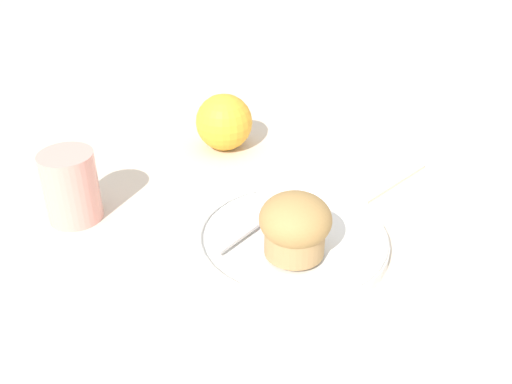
{
  "coord_description": "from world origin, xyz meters",
  "views": [
    {
      "loc": [
        -0.41,
        -0.34,
        0.39
      ],
      "look_at": [
        -0.02,
        0.05,
        0.06
      ],
      "focal_mm": 40.0,
      "sensor_mm": 36.0,
      "label": 1
    }
  ],
  "objects_px": {
    "muffin": "(295,225)",
    "butter_knife": "(261,218)",
    "juice_glass": "(71,187)",
    "orange_fruit": "(224,122)"
  },
  "relations": [
    {
      "from": "orange_fruit",
      "to": "juice_glass",
      "type": "height_order",
      "value": "juice_glass"
    },
    {
      "from": "orange_fruit",
      "to": "juice_glass",
      "type": "distance_m",
      "value": 0.25
    },
    {
      "from": "muffin",
      "to": "orange_fruit",
      "type": "xyz_separation_m",
      "value": [
        0.14,
        0.26,
        -0.01
      ]
    },
    {
      "from": "muffin",
      "to": "orange_fruit",
      "type": "distance_m",
      "value": 0.3
    },
    {
      "from": "muffin",
      "to": "juice_glass",
      "type": "bearing_deg",
      "value": 115.38
    },
    {
      "from": "butter_knife",
      "to": "orange_fruit",
      "type": "distance_m",
      "value": 0.23
    },
    {
      "from": "orange_fruit",
      "to": "juice_glass",
      "type": "xyz_separation_m",
      "value": [
        -0.25,
        -0.01,
        0.0
      ]
    },
    {
      "from": "orange_fruit",
      "to": "juice_glass",
      "type": "bearing_deg",
      "value": -177.34
    },
    {
      "from": "muffin",
      "to": "butter_knife",
      "type": "relative_size",
      "value": 0.48
    },
    {
      "from": "butter_knife",
      "to": "orange_fruit",
      "type": "relative_size",
      "value": 1.89
    }
  ]
}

